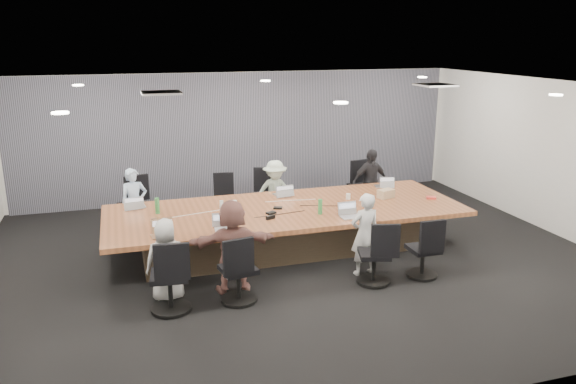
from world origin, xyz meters
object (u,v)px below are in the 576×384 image
object	(u,v)px
laptop_0	(135,207)
bottle_green_right	(320,207)
person_5	(233,246)
conference_table	(286,227)
person_6	(365,234)
chair_3	(362,190)
chair_4	(170,281)
bottle_green_left	(157,206)
laptop_4	(162,236)
person_2	(275,193)
chair_0	(135,210)
laptop_2	(283,194)
chair_2	(270,199)
chair_6	(374,259)
person_3	(370,182)
laptop_5	(225,229)
stapler	(271,217)
laptop_6	(351,217)
snack_packet	(431,198)
person_0	(134,204)
canvas_bag	(386,194)
chair_7	(423,254)
person_4	(167,260)
chair_5	(238,275)
laptop_3	(382,186)
chair_1	(228,205)
bottle_clear	(222,207)

from	to	relation	value
laptop_0	bottle_green_right	xyz separation A→B (m)	(2.88, -1.28, 0.12)
person_5	conference_table	bearing A→B (deg)	-128.05
person_5	person_6	xyz separation A→B (m)	(2.04, -0.00, -0.04)
chair_3	chair_4	bearing A→B (deg)	29.61
bottle_green_left	laptop_4	bearing A→B (deg)	-90.95
person_2	chair_0	bearing A→B (deg)	174.59
chair_4	laptop_4	world-z (taller)	chair_4
chair_0	laptop_2	bearing A→B (deg)	141.86
chair_2	chair_6	size ratio (longest dim) A/B	1.08
person_3	laptop_5	world-z (taller)	person_3
conference_table	bottle_green_left	world-z (taller)	bottle_green_left
chair_4	bottle_green_left	xyz separation A→B (m)	(0.02, 2.03, 0.45)
laptop_2	bottle_green_right	world-z (taller)	bottle_green_right
stapler	bottle_green_right	bearing A→B (deg)	-18.63
laptop_6	bottle_green_left	world-z (taller)	bottle_green_left
snack_packet	laptop_4	bearing A→B (deg)	-173.04
person_0	laptop_4	distance (m)	2.18
stapler	canvas_bag	size ratio (longest dim) A/B	0.55
person_2	snack_packet	distance (m)	2.93
chair_2	chair_7	xyz separation A→B (m)	(1.47, -3.40, -0.04)
chair_7	person_6	world-z (taller)	person_6
person_4	conference_table	bearing A→B (deg)	-145.82
laptop_6	bottle_green_left	xyz separation A→B (m)	(-2.95, 1.13, 0.12)
person_5	bottle_green_right	bearing A→B (deg)	-148.28
chair_4	laptop_0	xyz separation A→B (m)	(-0.32, 2.50, 0.32)
chair_2	chair_5	size ratio (longest dim) A/B	1.05
chair_5	person_4	distance (m)	1.01
laptop_6	snack_packet	size ratio (longest dim) A/B	1.89
bottle_green_right	snack_packet	bearing A→B (deg)	6.68
laptop_3	bottle_green_left	xyz separation A→B (m)	(-4.30, -0.47, 0.12)
person_0	chair_3	bearing A→B (deg)	-6.93
chair_7	snack_packet	world-z (taller)	snack_packet
chair_1	laptop_5	world-z (taller)	laptop_5
chair_5	person_5	distance (m)	0.45
chair_0	bottle_green_right	bearing A→B (deg)	123.71
laptop_4	laptop_5	world-z (taller)	same
chair_3	person_0	xyz separation A→B (m)	(-4.64, -0.35, 0.21)
person_0	laptop_3	bearing A→B (deg)	-18.02
person_0	person_4	world-z (taller)	person_0
snack_packet	laptop_2	bearing A→B (deg)	157.63
chair_0	chair_2	world-z (taller)	chair_0
person_2	bottle_green_left	size ratio (longest dim) A/B	4.80
laptop_0	chair_3	bearing A→B (deg)	-176.46
chair_4	stapler	world-z (taller)	chair_4
chair_2	laptop_4	size ratio (longest dim) A/B	2.60
laptop_0	laptop_4	bearing A→B (deg)	93.82
bottle_clear	person_4	bearing A→B (deg)	-126.19
person_4	snack_packet	distance (m)	4.91
person_5	canvas_bag	xyz separation A→B (m)	(3.10, 1.43, 0.13)
person_0	bottle_green_right	xyz separation A→B (m)	(2.88, -1.83, 0.22)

